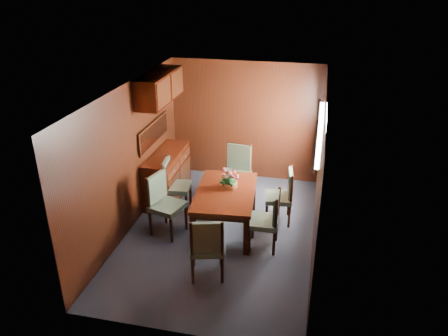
% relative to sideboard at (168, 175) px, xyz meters
% --- Properties ---
extents(ground, '(4.50, 4.50, 0.00)m').
position_rel_sideboard_xyz_m(ground, '(1.25, -1.00, -0.45)').
color(ground, '#323744').
rests_on(ground, ground).
extents(room_shell, '(3.06, 4.52, 2.41)m').
position_rel_sideboard_xyz_m(room_shell, '(1.15, -0.67, 1.18)').
color(room_shell, black).
rests_on(room_shell, ground).
extents(sideboard, '(0.48, 1.40, 0.90)m').
position_rel_sideboard_xyz_m(sideboard, '(0.00, 0.00, 0.00)').
color(sideboard, '#330F06').
rests_on(sideboard, ground).
extents(dining_table, '(1.06, 1.58, 0.71)m').
position_rel_sideboard_xyz_m(dining_table, '(1.31, -0.85, 0.16)').
color(dining_table, '#330F06').
rests_on(dining_table, ground).
extents(chair_left_near, '(0.59, 0.60, 1.04)m').
position_rel_sideboard_xyz_m(chair_left_near, '(0.34, -1.16, 0.13)').
color(chair_left_near, black).
rests_on(chair_left_near, ground).
extents(chair_left_far, '(0.50, 0.52, 0.99)m').
position_rel_sideboard_xyz_m(chair_left_far, '(0.26, -0.45, 0.10)').
color(chair_left_far, black).
rests_on(chair_left_far, ground).
extents(chair_right_near, '(0.45, 0.46, 0.97)m').
position_rel_sideboard_xyz_m(chair_right_near, '(2.06, -1.24, 0.09)').
color(chair_right_near, black).
rests_on(chair_right_near, ground).
extents(chair_right_far, '(0.49, 0.51, 0.97)m').
position_rel_sideboard_xyz_m(chair_right_far, '(2.21, -0.41, 0.09)').
color(chair_right_far, black).
rests_on(chair_right_far, ground).
extents(chair_head, '(0.57, 0.55, 0.99)m').
position_rel_sideboard_xyz_m(chair_head, '(1.33, -2.17, 0.10)').
color(chair_head, black).
rests_on(chair_head, ground).
extents(chair_foot, '(0.55, 0.54, 1.05)m').
position_rel_sideboard_xyz_m(chair_foot, '(1.28, 0.27, 0.13)').
color(chair_foot, black).
rests_on(chair_foot, ground).
extents(flower_centerpiece, '(0.31, 0.31, 0.31)m').
position_rel_sideboard_xyz_m(flower_centerpiece, '(1.33, -0.70, 0.40)').
color(flower_centerpiece, '#B76C37').
rests_on(flower_centerpiece, dining_table).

